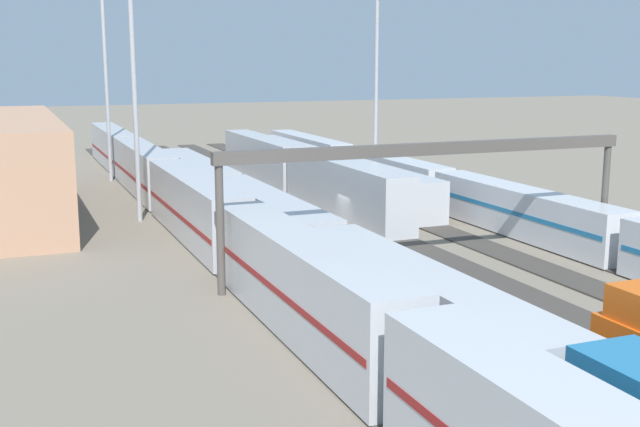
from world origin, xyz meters
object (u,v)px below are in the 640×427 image
at_px(train_on_track_2, 298,171).
at_px(train_on_track_4, 317,245).
at_px(train_on_track_0, 445,190).
at_px(light_mast_3, 132,31).
at_px(train_on_track_5, 195,207).
at_px(train_on_track_1, 329,170).
at_px(light_mast_2, 377,51).
at_px(light_mast_1, 105,48).
at_px(signal_gantry, 433,161).

bearing_deg(train_on_track_2, train_on_track_4, 161.81).
distance_m(train_on_track_0, light_mast_3, 32.06).
bearing_deg(train_on_track_4, train_on_track_5, 19.85).
height_order(train_on_track_2, train_on_track_1, train_on_track_2).
bearing_deg(light_mast_3, train_on_track_0, -101.56).
relative_size(train_on_track_1, light_mast_2, 2.02).
xyz_separation_m(train_on_track_4, light_mast_1, (48.67, 7.11, 13.47)).
relative_size(train_on_track_2, light_mast_2, 2.02).
height_order(train_on_track_0, signal_gantry, signal_gantry).
bearing_deg(train_on_track_2, train_on_track_5, 137.86).
height_order(train_on_track_0, train_on_track_5, train_on_track_5).
xyz_separation_m(train_on_track_2, light_mast_1, (18.24, 17.11, 12.92)).
xyz_separation_m(train_on_track_2, train_on_track_5, (-16.58, 15.00, -0.02)).
bearing_deg(train_on_track_0, train_on_track_5, 97.57).
bearing_deg(train_on_track_2, light_mast_1, 43.17).
distance_m(light_mast_2, signal_gantry, 42.21).
distance_m(train_on_track_2, train_on_track_1, 6.25).
bearing_deg(signal_gantry, light_mast_3, 31.81).
relative_size(train_on_track_5, light_mast_2, 5.12).
xyz_separation_m(train_on_track_4, light_mast_2, (36.84, -22.11, 13.16)).
bearing_deg(train_on_track_1, signal_gantry, 168.28).
bearing_deg(train_on_track_1, light_mast_2, -69.18).
bearing_deg(train_on_track_0, light_mast_1, 40.72).
xyz_separation_m(light_mast_1, signal_gantry, (-50.68, -14.61, -7.99)).
bearing_deg(train_on_track_4, light_mast_1, 8.31).
bearing_deg(light_mast_2, light_mast_3, 114.88).
xyz_separation_m(train_on_track_1, light_mast_2, (2.70, -7.11, 13.23)).
bearing_deg(train_on_track_0, light_mast_2, -6.12).
distance_m(light_mast_1, light_mast_2, 31.52).
bearing_deg(train_on_track_5, train_on_track_1, -44.60).
xyz_separation_m(train_on_track_0, signal_gantry, (-19.19, 12.50, 5.53)).
height_order(train_on_track_2, signal_gantry, signal_gantry).
relative_size(train_on_track_4, light_mast_1, 3.78).
relative_size(train_on_track_5, light_mast_1, 5.00).
distance_m(train_on_track_5, light_mast_1, 37.20).
height_order(train_on_track_5, light_mast_3, light_mast_3).
bearing_deg(light_mast_2, train_on_track_5, 130.29).
distance_m(light_mast_1, signal_gantry, 53.34).
bearing_deg(light_mast_3, signal_gantry, -148.19).
xyz_separation_m(train_on_track_5, light_mast_1, (34.81, 2.11, 12.95)).
height_order(train_on_track_5, light_mast_1, light_mast_1).
xyz_separation_m(train_on_track_1, light_mast_1, (14.53, 22.11, 13.54)).
height_order(train_on_track_1, signal_gantry, signal_gantry).
relative_size(light_mast_1, light_mast_2, 1.02).
height_order(train_on_track_2, train_on_track_5, same).
distance_m(train_on_track_5, light_mast_3, 16.96).
relative_size(train_on_track_0, train_on_track_4, 1.06).
xyz_separation_m(train_on_track_5, signal_gantry, (-15.86, -12.50, 4.96)).
relative_size(train_on_track_0, train_on_track_5, 0.80).
bearing_deg(train_on_track_0, train_on_track_2, 37.04).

